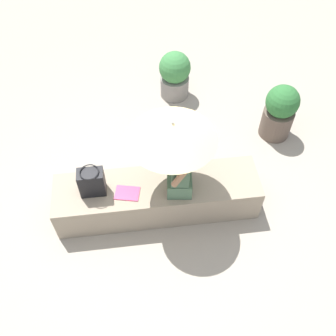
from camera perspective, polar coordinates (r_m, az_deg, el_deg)
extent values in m
plane|color=#9E9384|center=(4.93, -1.52, -5.89)|extent=(14.00, 14.00, 0.00)
cube|color=gray|center=(4.73, -1.58, -4.29)|extent=(2.46, 0.62, 0.49)
cube|color=#47664C|center=(4.41, 1.69, -2.13)|extent=(0.32, 0.37, 0.22)
cube|color=#47664C|center=(4.14, 1.80, 0.73)|extent=(0.24, 0.34, 0.48)
sphere|color=#9E7051|center=(3.88, 1.93, 3.90)|extent=(0.20, 0.20, 0.20)
cylinder|color=#9E7051|center=(3.99, 1.89, -1.28)|extent=(0.21, 0.09, 0.32)
cylinder|color=#9E7051|center=(4.25, 1.74, 3.03)|extent=(0.21, 0.09, 0.32)
cylinder|color=#B7B7BC|center=(4.13, 0.63, 1.71)|extent=(0.02, 0.02, 1.01)
cone|color=#DBBC7F|center=(3.83, 0.68, 5.56)|extent=(0.95, 0.95, 0.21)
sphere|color=#B7B7BC|center=(3.75, 0.70, 6.85)|extent=(0.03, 0.03, 0.03)
cube|color=black|center=(4.41, -11.28, -2.14)|extent=(0.29, 0.18, 0.35)
torus|color=black|center=(4.26, -11.68, -0.61)|extent=(0.22, 0.22, 0.01)
cube|color=#D83866|center=(4.47, -6.09, -3.74)|extent=(0.32, 0.26, 0.01)
cylinder|color=brown|center=(5.81, 15.83, 6.55)|extent=(0.44, 0.44, 0.43)
sphere|color=#2D6B33|center=(5.54, 16.73, 9.47)|extent=(0.47, 0.47, 0.47)
cylinder|color=gray|center=(6.27, 0.98, 12.10)|extent=(0.45, 0.45, 0.34)
sphere|color=#3D7F42|center=(6.04, 1.03, 14.76)|extent=(0.49, 0.49, 0.49)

